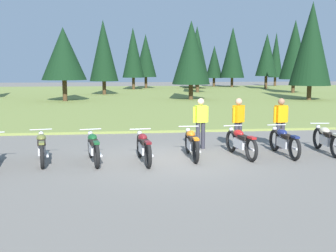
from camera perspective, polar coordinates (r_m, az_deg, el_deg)
name	(u,v)px	position (r m, az deg, el deg)	size (l,w,h in m)	color
ground_plane	(170,159)	(11.85, 0.35, -4.72)	(140.00, 140.00, 0.00)	slate
grass_moorland	(135,96)	(38.53, -4.68, 4.18)	(80.00, 44.00, 0.10)	olive
forest_treeline	(193,53)	(45.99, 3.47, 10.18)	(39.67, 29.45, 8.37)	#47331E
motorcycle_olive	(42,147)	(11.88, -17.32, -2.89)	(0.70, 2.08, 0.88)	black
motorcycle_british_green	(93,147)	(11.58, -10.44, -2.94)	(0.69, 2.08, 0.88)	black
motorcycle_maroon	(144,147)	(11.44, -3.43, -2.95)	(0.62, 2.10, 0.88)	black
motorcycle_orange	(192,143)	(12.00, 3.35, -2.44)	(0.62, 2.10, 0.88)	black
motorcycle_red	(241,142)	(12.35, 10.17, -2.25)	(0.65, 2.09, 0.88)	black
motorcycle_navy	(284,141)	(12.80, 15.99, -2.07)	(0.62, 2.10, 0.88)	black
motorcycle_cream	(326,139)	(13.60, 21.36, -1.74)	(0.62, 2.10, 0.88)	black
rider_near_row_end	(238,120)	(13.50, 9.86, 0.82)	(0.47, 0.38, 1.67)	#2D2D38
rider_with_back_turned	(201,120)	(13.30, 4.61, 0.80)	(0.54, 0.29, 1.67)	#2D2D38
rider_in_hivis_vest	(281,120)	(13.80, 15.54, 0.80)	(0.54, 0.30, 1.67)	#2D2D38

